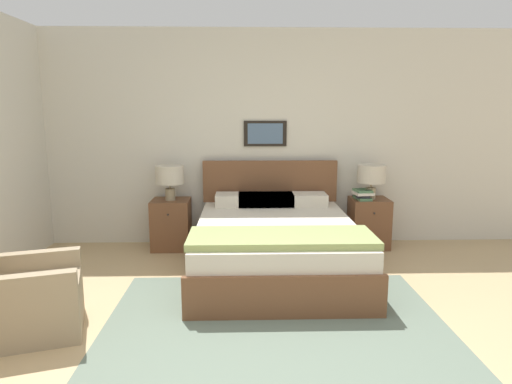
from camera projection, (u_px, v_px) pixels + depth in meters
The scene contains 12 objects.
wall_back at pixel (248, 138), 5.58m from camera, with size 7.28×0.09×2.60m.
area_rug_main at pixel (275, 321), 3.61m from camera, with size 2.67×1.96×0.01m.
bed at pixel (275, 243), 4.67m from camera, with size 1.63×2.14×1.04m.
armchair at pixel (19, 299), 3.37m from camera, with size 0.93×0.84×0.79m.
nightstand_near_window at pixel (171, 224), 5.46m from camera, with size 0.45×0.43×0.60m.
nightstand_by_door at pixel (369, 223), 5.52m from camera, with size 0.45×0.43×0.60m.
table_lamp_near_window at pixel (170, 176), 5.33m from camera, with size 0.33×0.33×0.41m.
table_lamp_by_door at pixel (372, 175), 5.40m from camera, with size 0.33×0.33×0.41m.
book_thick_bottom at pixel (362, 198), 5.42m from camera, with size 0.18×0.28×0.03m.
book_hardcover_middle at pixel (363, 196), 5.42m from camera, with size 0.19×0.24×0.03m.
book_novel_upper at pixel (363, 193), 5.41m from camera, with size 0.24×0.26×0.03m.
book_slim_near_top at pixel (363, 191), 5.41m from camera, with size 0.20×0.24×0.03m.
Camera 1 is at (-0.06, -2.49, 1.66)m, focal length 32.00 mm.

